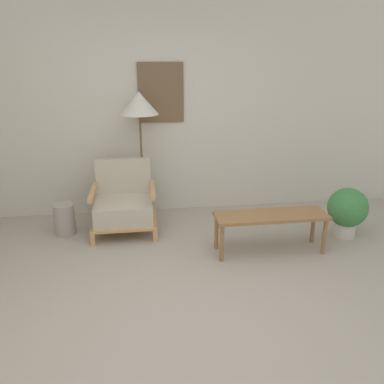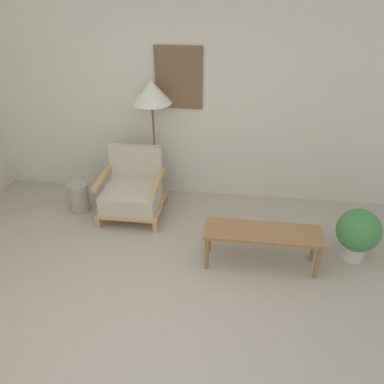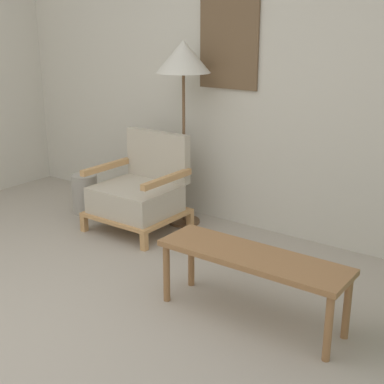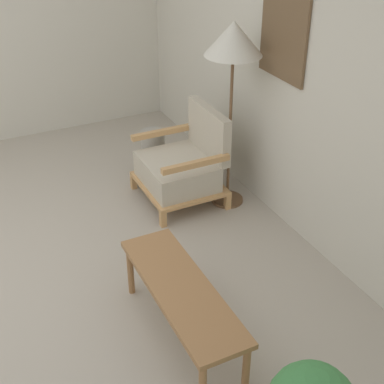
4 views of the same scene
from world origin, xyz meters
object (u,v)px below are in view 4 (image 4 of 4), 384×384
at_px(coffee_table, 181,294).
at_px(floor_lamp, 233,46).
at_px(vase, 153,148).
at_px(armchair, 183,165).

bearing_deg(coffee_table, floor_lamp, 140.89).
bearing_deg(floor_lamp, vase, -160.22).
xyz_separation_m(floor_lamp, vase, (-0.92, -0.33, -1.21)).
xyz_separation_m(floor_lamp, coffee_table, (1.31, -1.06, -1.03)).
height_order(armchair, vase, armchair).
bearing_deg(armchair, vase, -179.79).
relative_size(armchair, coffee_table, 0.70).
xyz_separation_m(coffee_table, vase, (-2.23, 0.73, -0.19)).
bearing_deg(floor_lamp, coffee_table, -39.11).
distance_m(armchair, floor_lamp, 1.14).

